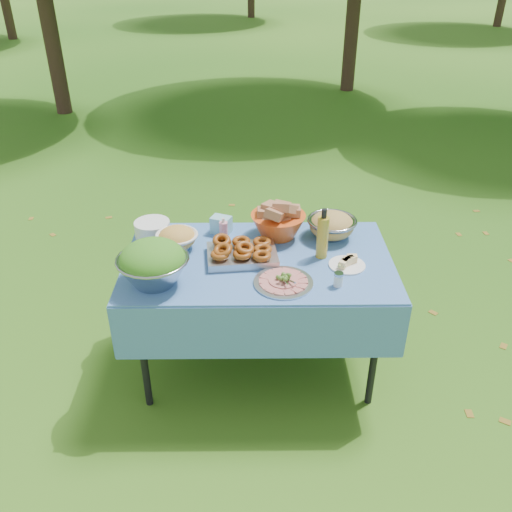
% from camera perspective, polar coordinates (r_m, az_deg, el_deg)
% --- Properties ---
extents(ground, '(80.00, 80.00, 0.00)m').
position_cam_1_polar(ground, '(3.42, 0.23, -11.28)').
color(ground, '#0C3C0A').
rests_on(ground, ground).
extents(picnic_table, '(1.46, 0.86, 0.76)m').
position_cam_1_polar(picnic_table, '(3.17, 0.25, -6.18)').
color(picnic_table, '#81ACF8').
rests_on(picnic_table, ground).
extents(salad_bowl, '(0.43, 0.43, 0.24)m').
position_cam_1_polar(salad_bowl, '(2.74, -10.81, -0.76)').
color(salad_bowl, '#9B9DA4').
rests_on(salad_bowl, picnic_table).
extents(pasta_bowl_white, '(0.30, 0.30, 0.13)m').
position_cam_1_polar(pasta_bowl_white, '(3.06, -8.33, 1.90)').
color(pasta_bowl_white, white).
rests_on(pasta_bowl_white, picnic_table).
extents(plate_stack, '(0.23, 0.23, 0.09)m').
position_cam_1_polar(plate_stack, '(3.22, -10.85, 2.82)').
color(plate_stack, white).
rests_on(plate_stack, picnic_table).
extents(wipes_box, '(0.13, 0.12, 0.10)m').
position_cam_1_polar(wipes_box, '(3.21, -3.69, 3.29)').
color(wipes_box, '#85C8D9').
rests_on(wipes_box, picnic_table).
extents(sanitizer_bottle, '(0.06, 0.06, 0.14)m').
position_cam_1_polar(sanitizer_bottle, '(3.12, -3.44, 2.84)').
color(sanitizer_bottle, pink).
rests_on(sanitizer_bottle, picnic_table).
extents(bread_bowl, '(0.36, 0.36, 0.21)m').
position_cam_1_polar(bread_bowl, '(3.14, 2.35, 3.84)').
color(bread_bowl, '#D9501A').
rests_on(bread_bowl, picnic_table).
extents(pasta_bowl_steel, '(0.34, 0.34, 0.15)m').
position_cam_1_polar(pasta_bowl_steel, '(3.18, 7.98, 3.27)').
color(pasta_bowl_steel, '#9B9DA4').
rests_on(pasta_bowl_steel, picnic_table).
extents(fried_tray, '(0.40, 0.30, 0.09)m').
position_cam_1_polar(fried_tray, '(2.94, -1.48, 0.46)').
color(fried_tray, '#ABACB0').
rests_on(fried_tray, picnic_table).
extents(charcuterie_platter, '(0.36, 0.36, 0.07)m').
position_cam_1_polar(charcuterie_platter, '(2.74, 2.91, -2.29)').
color(charcuterie_platter, silver).
rests_on(charcuterie_platter, picnic_table).
extents(oil_bottle, '(0.08, 0.08, 0.29)m').
position_cam_1_polar(oil_bottle, '(2.93, 7.04, 2.38)').
color(oil_bottle, '#B39427').
rests_on(oil_bottle, picnic_table).
extents(cheese_plate, '(0.24, 0.24, 0.05)m').
position_cam_1_polar(cheese_plate, '(2.93, 9.59, -0.58)').
color(cheese_plate, white).
rests_on(cheese_plate, picnic_table).
extents(shaker, '(0.05, 0.05, 0.08)m').
position_cam_1_polar(shaker, '(2.75, 8.66, -2.45)').
color(shaker, silver).
rests_on(shaker, picnic_table).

